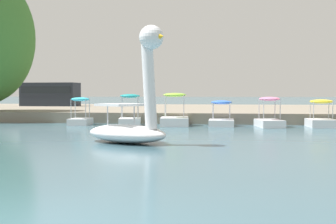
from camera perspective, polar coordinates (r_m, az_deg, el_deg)
name	(u,v)px	position (r m, az deg, el deg)	size (l,w,h in m)	color
shore_bank_far	(208,112)	(38.00, 4.37, 0.04)	(110.90, 21.22, 0.58)	slate
swan_boat	(132,117)	(17.14, -3.99, -0.50)	(3.62, 3.16, 3.79)	white
pedal_boat_yellow	(321,119)	(26.26, 16.38, -0.72)	(1.41, 2.02, 1.34)	white
pedal_boat_pink	(269,118)	(25.71, 11.01, -0.61)	(1.48, 2.28, 1.46)	white
pedal_boat_blue	(221,118)	(26.12, 5.85, -0.71)	(1.32, 2.00, 1.28)	white
pedal_boat_lime	(175,116)	(26.32, 0.73, -0.47)	(1.66, 2.44, 1.65)	white
pedal_boat_teal	(130,115)	(26.87, -4.17, -0.33)	(1.42, 2.04, 1.59)	white
pedal_boat_cyan	(80,116)	(27.39, -9.55, -0.38)	(1.17, 1.83, 1.42)	white
parked_van	(50,93)	(43.62, -12.72, 1.99)	(4.55, 2.02, 1.90)	#1E232D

